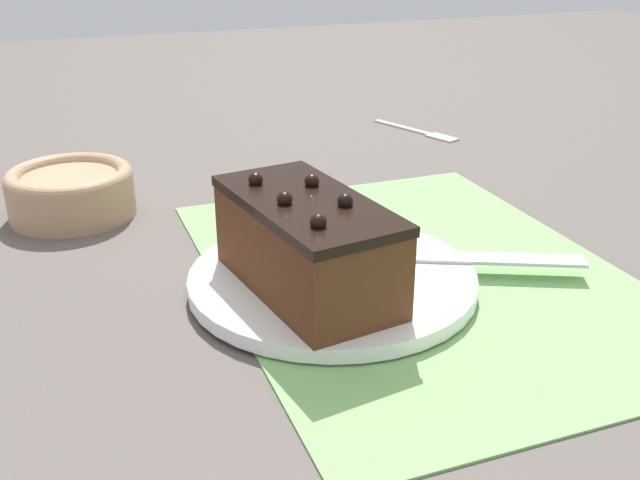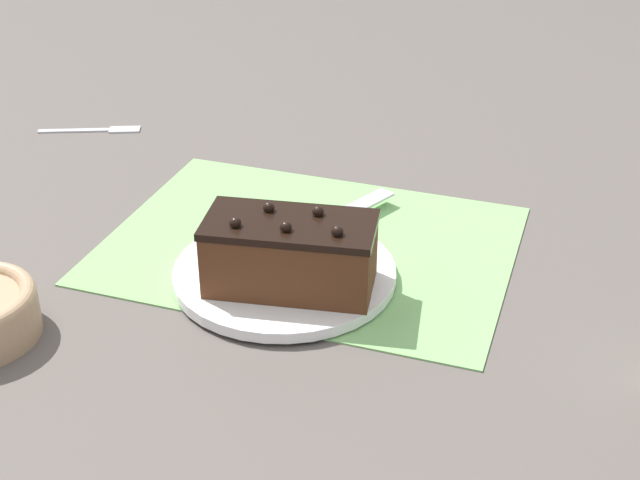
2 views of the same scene
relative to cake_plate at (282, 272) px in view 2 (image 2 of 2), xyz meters
name	(u,v)px [view 2 (image 2 of 2)]	position (x,y,z in m)	size (l,w,h in m)	color
ground_plane	(310,245)	(0.00, -0.08, -0.01)	(3.00, 3.00, 0.00)	#544C47
placemat_woven	(309,244)	(0.00, -0.08, -0.01)	(0.46, 0.34, 0.00)	#7AB266
cake_plate	(282,272)	(0.00, 0.00, 0.00)	(0.24, 0.24, 0.01)	white
chocolate_cake	(290,253)	(-0.02, 0.03, 0.04)	(0.18, 0.11, 0.09)	#512D19
serving_knife	(303,232)	(0.00, -0.07, 0.01)	(0.11, 0.21, 0.01)	black
dessert_fork	(98,129)	(0.41, -0.30, -0.01)	(0.15, 0.07, 0.01)	#B7BABF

